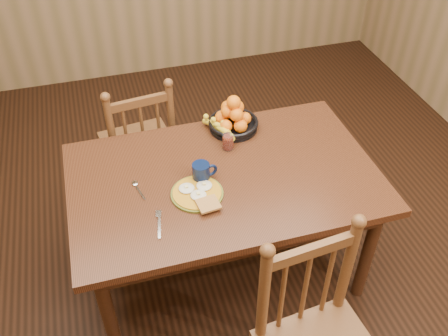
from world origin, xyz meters
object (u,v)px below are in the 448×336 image
object	(u,v)px
fruit_bowl	(232,119)
chair_far	(140,146)
breakfast_plate	(198,193)
coffee_mug	(202,172)
dining_table	(224,187)

from	to	relation	value
fruit_bowl	chair_far	bearing A→B (deg)	146.64
breakfast_plate	coffee_mug	size ratio (longest dim) A/B	2.19
coffee_mug	fruit_bowl	xyz separation A→B (m)	(0.28, 0.38, 0.02)
chair_far	fruit_bowl	size ratio (longest dim) A/B	3.04
dining_table	coffee_mug	world-z (taller)	coffee_mug
chair_far	fruit_bowl	world-z (taller)	chair_far
chair_far	dining_table	bearing A→B (deg)	109.06
fruit_bowl	breakfast_plate	bearing A→B (deg)	-123.84
breakfast_plate	fruit_bowl	world-z (taller)	fruit_bowl
chair_far	coffee_mug	bearing A→B (deg)	101.19
chair_far	fruit_bowl	distance (m)	0.71
dining_table	breakfast_plate	world-z (taller)	breakfast_plate
dining_table	fruit_bowl	bearing A→B (deg)	67.21
dining_table	chair_far	size ratio (longest dim) A/B	1.63
dining_table	chair_far	bearing A→B (deg)	116.39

